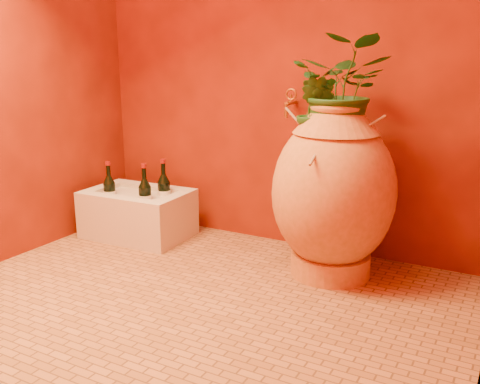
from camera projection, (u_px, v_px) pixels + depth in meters
The scene contains 10 objects.
floor at pixel (193, 303), 2.54m from camera, with size 2.50×2.50×0.00m, color #955B30.
wall_back at pixel (285, 35), 3.07m from camera, with size 2.50×0.02×2.50m, color #521204.
amphora at pixel (333, 192), 2.76m from camera, with size 0.76×0.76×0.92m.
stone_basin at pixel (138, 214), 3.44m from camera, with size 0.66×0.46×0.30m.
wine_bottle_a at pixel (145, 197), 3.31m from camera, with size 0.08×0.08×0.33m.
wine_bottle_b at pixel (164, 193), 3.41m from camera, with size 0.08×0.08×0.34m.
wine_bottle_c at pixel (110, 193), 3.43m from camera, with size 0.08×0.08×0.32m.
wall_tap at pixel (290, 101), 3.06m from camera, with size 0.07×0.15×0.16m.
plant_main at pixel (344, 89), 2.64m from camera, with size 0.47×0.41×0.53m, color #184317.
plant_side at pixel (315, 112), 2.67m from camera, with size 0.20×0.16×0.36m, color #184317.
Camera 1 is at (1.31, -1.93, 1.15)m, focal length 40.00 mm.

